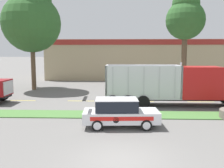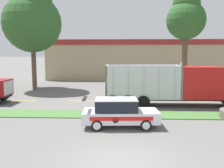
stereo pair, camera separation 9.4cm
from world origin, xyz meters
name	(u,v)px [view 2 (the right image)]	position (x,y,z in m)	size (l,w,h in m)	color
ground_plane	(119,161)	(0.00, 0.00, 0.00)	(600.00, 600.00, 0.00)	slate
grass_verge	(120,115)	(0.00, 7.51, 0.03)	(120.00, 2.17, 0.06)	#477538
centre_line_3	(23,100)	(-9.03, 12.60, 0.00)	(2.40, 0.14, 0.01)	yellow
centre_line_4	(81,101)	(-3.63, 12.60, 0.00)	(2.40, 0.14, 0.01)	yellow
centre_line_5	(141,101)	(1.77, 12.60, 0.00)	(2.40, 0.14, 0.01)	yellow
centre_line_6	(201,102)	(7.17, 12.60, 0.00)	(2.40, 0.14, 0.01)	yellow
dump_truck_mid	(187,86)	(5.41, 10.91, 1.66)	(11.36, 2.68, 3.61)	black
rally_car	(119,112)	(-0.05, 4.76, 0.85)	(4.52, 2.14, 1.70)	white
store_building_backdrop	(140,59)	(3.15, 35.20, 3.25)	(30.57, 12.10, 6.48)	tan
tree_behind_left	(186,17)	(7.32, 19.84, 8.43)	(4.46, 4.46, 11.43)	brown
tree_behind_right	(32,17)	(-10.40, 19.50, 8.46)	(6.75, 6.75, 12.85)	brown
tree_behind_far_right	(33,34)	(-11.17, 21.70, 6.78)	(4.01, 4.01, 9.45)	brown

